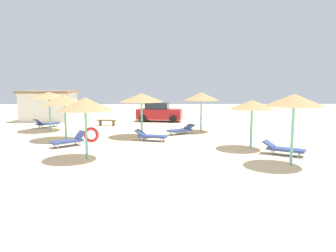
{
  "coord_description": "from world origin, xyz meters",
  "views": [
    {
      "loc": [
        -0.37,
        -13.43,
        3.37
      ],
      "look_at": [
        0.0,
        3.0,
        1.2
      ],
      "focal_mm": 34.07,
      "sensor_mm": 36.0,
      "label": 1
    }
  ],
  "objects": [
    {
      "name": "parasol_2",
      "position": [
        -6.16,
        5.86,
        2.43
      ],
      "size": [
        2.75,
        2.75,
        2.73
      ],
      "color": "#6BC6BC",
      "rests_on": "ground"
    },
    {
      "name": "parasol_7",
      "position": [
        -3.72,
        0.78,
        2.45
      ],
      "size": [
        2.39,
        2.39,
        2.78
      ],
      "color": "#6BC6BC",
      "rests_on": "ground"
    },
    {
      "name": "beach_cabana",
      "position": [
        -10.79,
        16.45,
        1.39
      ],
      "size": [
        4.63,
        4.12,
        2.75
      ],
      "color": "white",
      "rests_on": "ground"
    },
    {
      "name": "parasol_5",
      "position": [
        -8.42,
        9.76,
        2.55
      ],
      "size": [
        2.98,
        2.98,
        2.8
      ],
      "color": "#6BC6BC",
      "rests_on": "ground"
    },
    {
      "name": "lounger_5",
      "position": [
        -9.33,
        11.46,
        0.32
      ],
      "size": [
        1.78,
        1.8,
        0.73
      ],
      "color": "#33478C",
      "rests_on": "ground"
    },
    {
      "name": "parasol_0",
      "position": [
        -1.6,
        6.86,
        2.51
      ],
      "size": [
        2.79,
        2.79,
        2.8
      ],
      "color": "#6BC6BC",
      "rests_on": "ground"
    },
    {
      "name": "parked_car",
      "position": [
        -0.53,
        15.33,
        0.82
      ],
      "size": [
        4.23,
        2.5,
        1.72
      ],
      "color": "#B21E23",
      "rests_on": "ground"
    },
    {
      "name": "parasol_3",
      "position": [
        2.49,
        9.04,
        2.49
      ],
      "size": [
        2.52,
        2.52,
        2.79
      ],
      "color": "#6BC6BC",
      "rests_on": "ground"
    },
    {
      "name": "lounger_2",
      "position": [
        -5.38,
        3.8,
        0.32
      ],
      "size": [
        1.81,
        1.72,
        0.78
      ],
      "color": "#33478C",
      "rests_on": "ground"
    },
    {
      "name": "bench_0",
      "position": [
        -4.76,
        12.34,
        0.35
      ],
      "size": [
        1.54,
        0.6,
        0.49
      ],
      "color": "brown",
      "rests_on": "ground"
    },
    {
      "name": "parasol_4",
      "position": [
        5.05,
        -0.58,
        2.71
      ],
      "size": [
        2.35,
        2.35,
        2.98
      ],
      "color": "#6BC6BC",
      "rests_on": "ground"
    },
    {
      "name": "parasol_6",
      "position": [
        4.34,
        2.9,
        2.3
      ],
      "size": [
        2.31,
        2.31,
        2.56
      ],
      "color": "#6BC6BC",
      "rests_on": "ground"
    },
    {
      "name": "lounger_4",
      "position": [
        5.45,
        1.37,
        0.31
      ],
      "size": [
        1.95,
        1.57,
        0.65
      ],
      "color": "#33478C",
      "rests_on": "ground"
    },
    {
      "name": "lounger_3",
      "position": [
        1.01,
        7.83,
        0.31
      ],
      "size": [
        1.97,
        1.53,
        0.64
      ],
      "color": "#33478C",
      "rests_on": "ground"
    },
    {
      "name": "lounger_0",
      "position": [
        -1.0,
        5.34,
        0.31
      ],
      "size": [
        2.01,
        1.14,
        0.66
      ],
      "color": "#33478C",
      "rests_on": "ground"
    },
    {
      "name": "ground_plane",
      "position": [
        0.0,
        0.0,
        0.0
      ],
      "size": [
        80.0,
        80.0,
        0.0
      ],
      "primitive_type": "plane",
      "color": "beige"
    }
  ]
}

